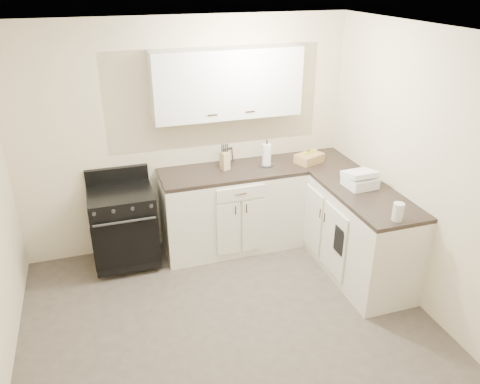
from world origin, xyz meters
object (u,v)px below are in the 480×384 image
object	(u,v)px
knife_block	(225,161)
countertop_grill	(360,182)
paper_towel	(267,155)
wicker_basket	(309,158)
stove	(124,227)

from	to	relation	value
knife_block	countertop_grill	size ratio (longest dim) A/B	0.69
paper_towel	wicker_basket	distance (m)	0.50
stove	countertop_grill	xyz separation A→B (m)	(2.28, -0.77, 0.53)
paper_towel	wicker_basket	xyz separation A→B (m)	(0.49, -0.07, -0.07)
stove	wicker_basket	bearing A→B (deg)	-0.77
knife_block	paper_towel	xyz separation A→B (m)	(0.47, -0.03, 0.02)
stove	countertop_grill	bearing A→B (deg)	-18.67
stove	paper_towel	distance (m)	1.70
paper_towel	countertop_grill	bearing A→B (deg)	-49.69
paper_towel	wicker_basket	world-z (taller)	paper_towel
knife_block	wicker_basket	world-z (taller)	knife_block
knife_block	wicker_basket	distance (m)	0.96
stove	knife_block	bearing A→B (deg)	3.25
paper_towel	knife_block	bearing A→B (deg)	176.85
knife_block	countertop_grill	distance (m)	1.42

